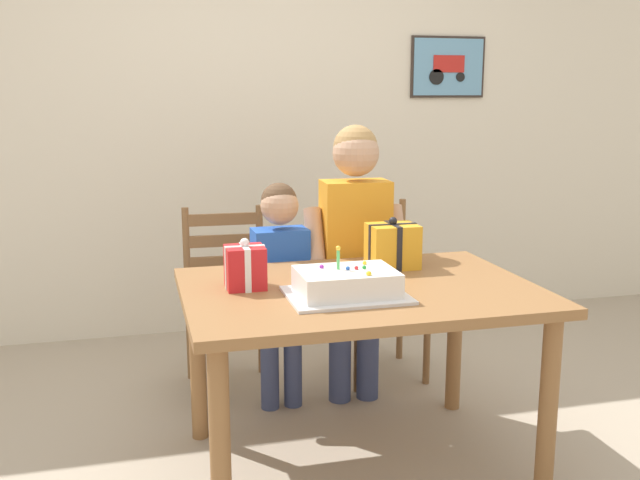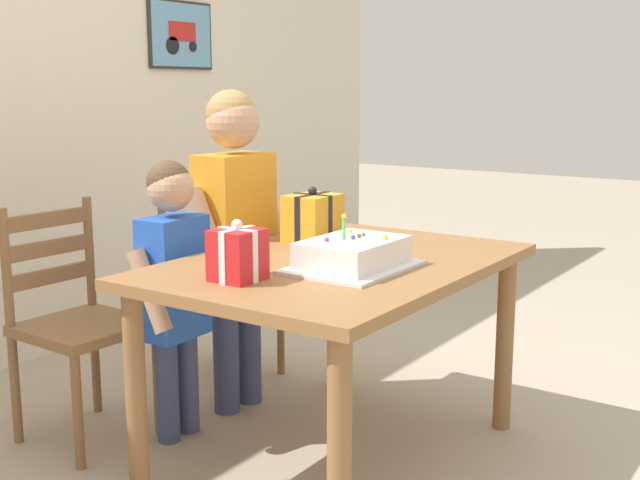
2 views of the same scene
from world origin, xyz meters
TOP-DOWN VIEW (x-y plane):
  - ground_plane at (0.00, 0.00)m, footprint 20.00×20.00m
  - back_wall at (0.00, 1.92)m, footprint 6.40×0.11m
  - dining_table at (0.00, 0.00)m, footprint 1.37×0.97m
  - birthday_cake at (-0.09, -0.12)m, footprint 0.44×0.34m
  - gift_box_red_large at (0.23, 0.27)m, footprint 0.21×0.17m
  - gift_box_beside_cake at (-0.44, 0.09)m, footprint 0.15×0.15m
  - chair_left at (-0.40, 0.94)m, footprint 0.43×0.43m
  - chair_right at (0.40, 0.94)m, footprint 0.43×0.43m
  - child_older at (0.17, 0.62)m, footprint 0.49×0.28m
  - child_younger at (-0.19, 0.62)m, footprint 0.40×0.23m

SIDE VIEW (x-z plane):
  - ground_plane at x=0.00m, z-range 0.00..0.00m
  - chair_left at x=-0.40m, z-range 0.01..0.93m
  - chair_right at x=0.40m, z-range 0.01..0.93m
  - dining_table at x=0.00m, z-range 0.28..1.03m
  - child_younger at x=-0.19m, z-range 0.12..1.21m
  - birthday_cake at x=-0.09m, z-range 0.71..0.90m
  - child_older at x=0.17m, z-range 0.15..1.50m
  - gift_box_beside_cake at x=-0.44m, z-range 0.74..0.94m
  - gift_box_red_large at x=0.23m, z-range 0.74..0.96m
  - back_wall at x=0.00m, z-range 0.00..2.60m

